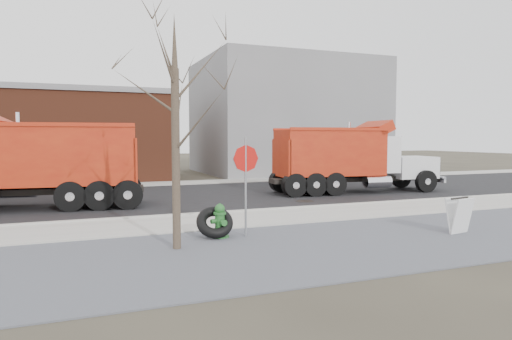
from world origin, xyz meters
name	(u,v)px	position (x,y,z in m)	size (l,w,h in m)	color
ground	(265,221)	(0.00, 0.00, 0.00)	(120.00, 120.00, 0.00)	#383328
gravel_verge	(323,246)	(0.00, -3.50, 0.01)	(60.00, 5.00, 0.03)	slate
sidewalk	(262,218)	(0.00, 0.25, 0.03)	(60.00, 2.50, 0.06)	#9E9B93
curb	(247,211)	(0.00, 1.55, 0.06)	(60.00, 0.15, 0.11)	#9E9B93
road	(209,196)	(0.00, 6.30, 0.01)	(60.00, 9.40, 0.02)	black
far_sidewalk	(181,183)	(0.00, 12.00, 0.03)	(60.00, 2.00, 0.06)	#9E9B93
building_grey	(285,117)	(9.00, 18.00, 4.00)	(12.00, 10.00, 8.00)	gray
bare_tree	(175,101)	(-3.20, -2.60, 3.30)	(3.20, 3.20, 5.20)	#382D23
fire_hydrant	(220,222)	(-1.96, -1.83, 0.40)	(0.50, 0.48, 0.87)	#296D34
truck_tire	(215,222)	(-2.09, -1.79, 0.41)	(1.02, 0.94, 0.82)	black
stop_sign	(246,168)	(-1.34, -1.98, 1.74)	(0.68, 0.11, 2.53)	gray
sandwich_board	(459,215)	(3.94, -3.63, 0.50)	(0.74, 0.54, 0.94)	silver
dump_truck_red_a	(349,157)	(6.25, 5.15, 1.65)	(8.06, 2.85, 3.23)	black
dump_truck_red_b	(38,161)	(-6.52, 4.98, 1.69)	(7.90, 3.03, 3.31)	black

